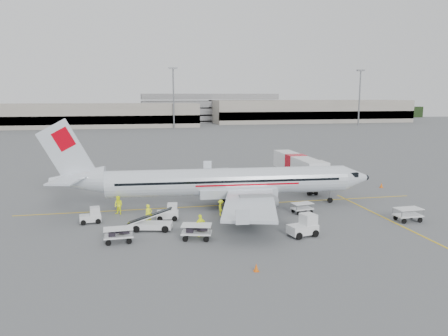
{
  "coord_description": "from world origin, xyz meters",
  "views": [
    {
      "loc": [
        -9.86,
        -45.52,
        11.81
      ],
      "look_at": [
        0.0,
        2.0,
        3.8
      ],
      "focal_mm": 35.0,
      "sensor_mm": 36.0,
      "label": 1
    }
  ],
  "objects": [
    {
      "name": "belt_loader",
      "position": [
        -8.52,
        -7.51,
        1.27
      ],
      "size": [
        4.95,
        2.73,
        2.53
      ],
      "primitive_type": null,
      "rotation": [
        0.0,
        0.0,
        -0.22
      ],
      "color": "white",
      "rests_on": "ground"
    },
    {
      "name": "tug_mid",
      "position": [
        -6.9,
        -4.45,
        0.8
      ],
      "size": [
        2.2,
        1.45,
        1.59
      ],
      "primitive_type": null,
      "rotation": [
        0.0,
        0.0,
        -0.14
      ],
      "color": "white",
      "rests_on": "ground"
    },
    {
      "name": "crew_d",
      "position": [
        -4.55,
        -10.08,
        0.95
      ],
      "size": [
        1.21,
        0.88,
        1.91
      ],
      "primitive_type": "imported",
      "rotation": [
        0.0,
        0.0,
        3.56
      ],
      "color": "#E4F216",
      "rests_on": "ground"
    },
    {
      "name": "cart_loaded_b",
      "position": [
        -5.0,
        -10.84,
        0.65
      ],
      "size": [
        2.76,
        2.04,
        1.29
      ],
      "primitive_type": null,
      "rotation": [
        0.0,
        0.0,
        -0.26
      ],
      "color": "white",
      "rests_on": "ground"
    },
    {
      "name": "treeline",
      "position": [
        0.0,
        175.0,
        3.0
      ],
      "size": [
        300.0,
        3.0,
        6.0
      ],
      "primitive_type": null,
      "color": "black",
      "rests_on": "ground"
    },
    {
      "name": "stripe_lead",
      "position": [
        0.0,
        0.0,
        0.01
      ],
      "size": [
        44.0,
        0.2,
        0.01
      ],
      "primitive_type": "cube",
      "color": "yellow",
      "rests_on": "ground"
    },
    {
      "name": "ground",
      "position": [
        0.0,
        0.0,
        0.0
      ],
      "size": [
        360.0,
        360.0,
        0.0
      ],
      "primitive_type": "plane",
      "color": "#56595B"
    },
    {
      "name": "crew_c",
      "position": [
        -1.56,
        -3.98,
        0.8
      ],
      "size": [
        0.66,
        1.07,
        1.6
      ],
      "primitive_type": "imported",
      "rotation": [
        0.0,
        0.0,
        1.51
      ],
      "color": "#E4F216",
      "rests_on": "ground"
    },
    {
      "name": "crew_a",
      "position": [
        -8.75,
        -5.57,
        0.94
      ],
      "size": [
        0.82,
        0.7,
        1.89
      ],
      "primitive_type": "imported",
      "rotation": [
        0.0,
        0.0,
        0.44
      ],
      "color": "#E4F216",
      "rests_on": "ground"
    },
    {
      "name": "cart_empty_b",
      "position": [
        15.53,
        -9.63,
        0.65
      ],
      "size": [
        2.54,
        1.56,
        1.3
      ],
      "primitive_type": null,
      "rotation": [
        0.0,
        0.0,
        0.04
      ],
      "color": "white",
      "rests_on": "ground"
    },
    {
      "name": "mast_east",
      "position": [
        80.0,
        118.0,
        11.0
      ],
      "size": [
        3.2,
        1.2,
        22.0
      ],
      "primitive_type": null,
      "color": "slate",
      "rests_on": "ground"
    },
    {
      "name": "tug_fore",
      "position": [
        3.99,
        -11.8,
        0.94
      ],
      "size": [
        2.69,
        1.91,
        1.88
      ],
      "primitive_type": null,
      "rotation": [
        0.0,
        0.0,
        0.23
      ],
      "color": "white",
      "rests_on": "ground"
    },
    {
      "name": "cone_stbd",
      "position": [
        -1.98,
        -18.34,
        0.29
      ],
      "size": [
        0.36,
        0.36,
        0.58
      ],
      "primitive_type": "cone",
      "color": "#EB5F0C",
      "rests_on": "ground"
    },
    {
      "name": "cone_port",
      "position": [
        -0.41,
        9.19,
        0.28
      ],
      "size": [
        0.34,
        0.34,
        0.56
      ],
      "primitive_type": "cone",
      "color": "#EB5F0C",
      "rests_on": "ground"
    },
    {
      "name": "cone_nose",
      "position": [
        21.62,
        4.95,
        0.33
      ],
      "size": [
        0.4,
        0.4,
        0.66
      ],
      "primitive_type": "cone",
      "color": "#EB5F0C",
      "rests_on": "ground"
    },
    {
      "name": "terminal_west",
      "position": [
        -40.0,
        130.0,
        4.5
      ],
      "size": [
        110.0,
        22.0,
        9.0
      ],
      "primitive_type": null,
      "color": "gray",
      "rests_on": "ground"
    },
    {
      "name": "tug_aft",
      "position": [
        -14.12,
        -4.09,
        0.75
      ],
      "size": [
        2.07,
        1.35,
        1.5
      ],
      "primitive_type": null,
      "rotation": [
        0.0,
        0.0,
        0.13
      ],
      "color": "white",
      "rests_on": "ground"
    },
    {
      "name": "stripe_cross",
      "position": [
        14.0,
        -8.0,
        0.01
      ],
      "size": [
        0.2,
        20.0,
        0.01
      ],
      "primitive_type": "cube",
      "color": "yellow",
      "rests_on": "ground"
    },
    {
      "name": "crew_b",
      "position": [
        -11.6,
        -1.5,
        0.95
      ],
      "size": [
        1.17,
        1.15,
        1.91
      ],
      "primitive_type": "imported",
      "rotation": [
        0.0,
        0.0,
        -0.7
      ],
      "color": "#E4F216",
      "rests_on": "ground"
    },
    {
      "name": "jet_bridge",
      "position": [
        11.04,
        8.38,
        2.09
      ],
      "size": [
        3.04,
        15.92,
        4.18
      ],
      "primitive_type": null,
      "rotation": [
        0.0,
        0.0,
        -0.0
      ],
      "color": "white",
      "rests_on": "ground"
    },
    {
      "name": "parking_garage",
      "position": [
        25.0,
        160.0,
        7.0
      ],
      "size": [
        62.0,
        24.0,
        14.0
      ],
      "primitive_type": null,
      "color": "slate",
      "rests_on": "ground"
    },
    {
      "name": "aircraft",
      "position": [
        -0.02,
        -0.57,
        4.7
      ],
      "size": [
        35.66,
        28.76,
        9.39
      ],
      "primitive_type": null,
      "rotation": [
        0.0,
        0.0,
        -0.06
      ],
      "color": "silver",
      "rests_on": "ground"
    },
    {
      "name": "terminal_east",
      "position": [
        70.0,
        145.0,
        5.0
      ],
      "size": [
        90.0,
        26.0,
        10.0
      ],
      "primitive_type": null,
      "color": "gray",
      "rests_on": "ground"
    },
    {
      "name": "mast_center",
      "position": [
        5.0,
        118.0,
        11.0
      ],
      "size": [
        3.2,
        1.2,
        22.0
      ],
      "primitive_type": null,
      "color": "slate",
      "rests_on": "ground"
    },
    {
      "name": "cart_loaded_a",
      "position": [
        -11.35,
        -10.31,
        0.61
      ],
      "size": [
        2.41,
        1.51,
        1.22
      ],
      "primitive_type": null,
      "rotation": [
        0.0,
        0.0,
        0.05
      ],
      "color": "white",
      "rests_on": "ground"
    },
    {
      "name": "cart_empty_a",
      "position": [
        6.73,
        -4.86,
        0.54
      ],
      "size": [
        2.25,
        1.55,
        1.09
      ],
      "primitive_type": null,
      "rotation": [
        0.0,
        0.0,
        0.16
      ],
      "color": "white",
      "rests_on": "ground"
    }
  ]
}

